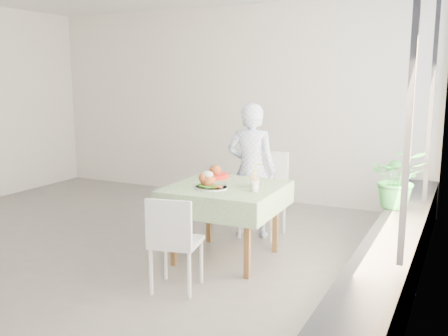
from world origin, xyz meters
The scene contains 14 objects.
floor centered at (0.00, 0.00, 0.00)m, with size 6.00×6.00×0.00m, color #585654.
wall_back centered at (0.00, 2.50, 1.40)m, with size 6.00×0.02×2.80m, color silver.
wall_right centered at (3.00, 0.00, 1.40)m, with size 0.02×5.00×2.80m, color silver.
window_pane centered at (2.97, 0.00, 1.65)m, with size 0.01×4.80×2.18m, color #D1E0F9.
window_ledge centered at (2.80, 0.00, 0.25)m, with size 0.40×4.80×0.50m, color black.
cafe_table centered at (1.22, 0.03, 0.46)m, with size 1.07×1.07×0.74m.
chair_far centered at (1.26, 0.87, 0.29)m, with size 0.45×0.45×0.95m.
chair_near centered at (1.16, -0.83, 0.25)m, with size 0.46×0.46×0.82m.
diner centered at (1.14, 0.82, 0.76)m, with size 0.55×0.36×1.51m, color #91ABE8.
main_dish centered at (1.13, -0.16, 0.80)m, with size 0.33×0.33×0.17m.
juice_cup_orange centered at (1.49, 0.08, 0.80)m, with size 0.10×0.10×0.27m.
juice_cup_lemonade centered at (1.56, -0.09, 0.80)m, with size 0.09×0.09×0.24m.
second_dish centered at (0.95, 0.31, 0.78)m, with size 0.29×0.29×0.14m.
potted_plant centered at (2.70, 0.85, 0.80)m, with size 0.53×0.46×0.59m, color #277632.
Camera 1 is at (3.30, -4.23, 1.78)m, focal length 40.00 mm.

